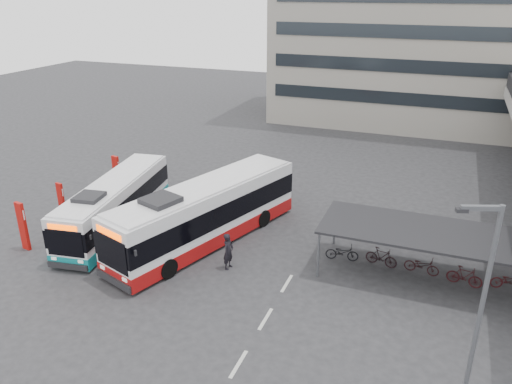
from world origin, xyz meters
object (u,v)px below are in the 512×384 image
(bus_teal, at_px, (115,204))
(lamp_post, at_px, (479,304))
(bus_main, at_px, (206,213))
(pedestrian, at_px, (228,251))

(bus_teal, distance_m, lamp_post, 20.92)
(bus_main, distance_m, pedestrian, 3.32)
(pedestrian, bearing_deg, bus_teal, 82.71)
(bus_teal, relative_size, lamp_post, 1.41)
(bus_main, relative_size, bus_teal, 1.17)
(bus_main, distance_m, bus_teal, 5.84)
(lamp_post, bearing_deg, bus_main, 129.66)
(bus_main, relative_size, lamp_post, 1.65)
(bus_main, xyz_separation_m, lamp_post, (13.39, -8.02, 2.68))
(bus_teal, xyz_separation_m, lamp_post, (19.22, -7.73, 2.94))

